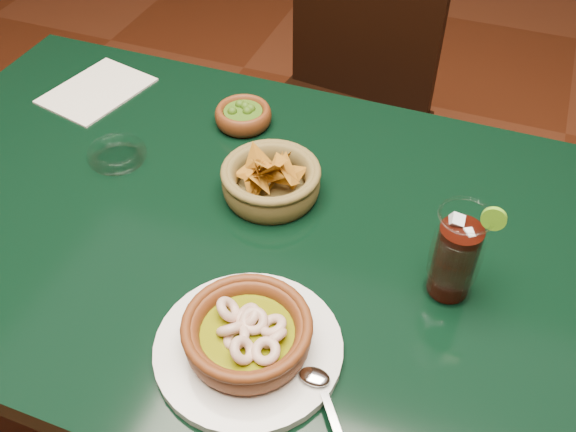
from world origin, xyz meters
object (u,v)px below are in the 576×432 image
(dining_chair, at_px, (342,108))
(cola_drink, at_px, (456,255))
(dining_table, at_px, (216,254))
(chip_basket, at_px, (271,181))
(shrimp_plate, at_px, (248,337))

(dining_chair, bearing_deg, cola_drink, -62.98)
(dining_table, distance_m, chip_basket, 0.17)
(shrimp_plate, bearing_deg, dining_table, 126.27)
(shrimp_plate, bearing_deg, cola_drink, 41.39)
(chip_basket, bearing_deg, shrimp_plate, -73.39)
(dining_table, xyz_separation_m, dining_chair, (0.01, 0.71, -0.15))
(dining_chair, distance_m, chip_basket, 0.69)
(chip_basket, distance_m, cola_drink, 0.33)
(dining_table, height_order, shrimp_plate, shrimp_plate)
(shrimp_plate, xyz_separation_m, cola_drink, (0.22, 0.20, 0.04))
(shrimp_plate, height_order, cola_drink, cola_drink)
(chip_basket, height_order, cola_drink, cola_drink)
(dining_table, xyz_separation_m, chip_basket, (0.07, 0.08, 0.13))
(dining_table, bearing_deg, cola_drink, -3.40)
(dining_chair, height_order, chip_basket, dining_chair)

